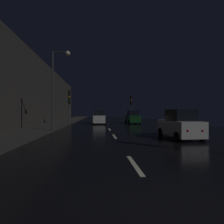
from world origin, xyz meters
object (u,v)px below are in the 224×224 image
at_px(streetlamp_overhead, 57,78).
at_px(car_parked_right_far, 133,117).
at_px(traffic_light_far_left, 69,100).
at_px(car_approaching_headlights, 99,118).
at_px(traffic_light_far_right, 131,102).
at_px(car_parked_right_near, 179,125).

relative_size(streetlamp_overhead, car_parked_right_far, 1.81).
distance_m(streetlamp_overhead, car_parked_right_far, 15.05).
distance_m(traffic_light_far_left, car_parked_right_far, 10.50).
bearing_deg(traffic_light_far_left, streetlamp_overhead, -5.85).
height_order(traffic_light_far_left, car_approaching_headlights, traffic_light_far_left).
relative_size(traffic_light_far_left, traffic_light_far_right, 0.96).
xyz_separation_m(traffic_light_far_right, car_parked_right_far, (-0.80, -5.28, -2.79)).
distance_m(car_parked_right_far, car_parked_right_near, 15.76).
xyz_separation_m(traffic_light_far_left, car_parked_right_near, (9.75, -12.87, -2.66)).
xyz_separation_m(car_approaching_headlights, car_parked_right_near, (5.50, -15.18, -0.07)).
height_order(traffic_light_far_right, car_parked_right_near, traffic_light_far_right).
bearing_deg(car_parked_right_near, traffic_light_far_left, 37.16).
bearing_deg(car_parked_right_near, car_parked_right_far, 0.00).
height_order(streetlamp_overhead, car_parked_right_far, streetlamp_overhead).
relative_size(traffic_light_far_right, car_parked_right_far, 1.22).
bearing_deg(streetlamp_overhead, car_parked_right_far, 48.95).
relative_size(traffic_light_far_right, car_parked_right_near, 1.28).
distance_m(traffic_light_far_left, car_approaching_headlights, 5.49).
bearing_deg(traffic_light_far_left, car_parked_right_far, 98.94).
bearing_deg(car_parked_right_far, car_approaching_headlights, 96.04).
distance_m(traffic_light_far_left, streetlamp_overhead, 8.17).
height_order(traffic_light_far_left, streetlamp_overhead, streetlamp_overhead).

